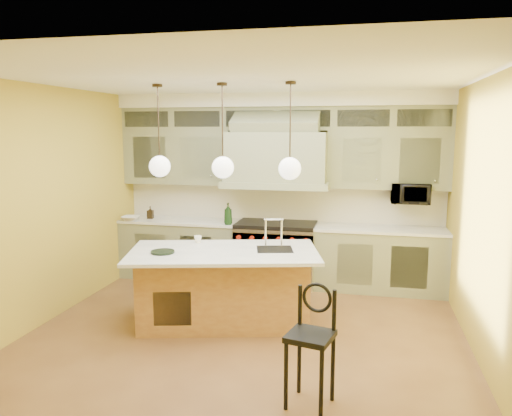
% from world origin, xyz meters
% --- Properties ---
extents(floor, '(5.00, 5.00, 0.00)m').
position_xyz_m(floor, '(0.00, 0.00, 0.00)').
color(floor, brown).
rests_on(floor, ground).
extents(ceiling, '(5.00, 5.00, 0.00)m').
position_xyz_m(ceiling, '(0.00, 0.00, 2.90)').
color(ceiling, white).
rests_on(ceiling, wall_back).
extents(wall_back, '(5.00, 0.00, 5.00)m').
position_xyz_m(wall_back, '(0.00, 2.50, 1.45)').
color(wall_back, gold).
rests_on(wall_back, ground).
extents(wall_front, '(5.00, 0.00, 5.00)m').
position_xyz_m(wall_front, '(0.00, -2.50, 1.45)').
color(wall_front, gold).
rests_on(wall_front, ground).
extents(wall_left, '(0.00, 5.00, 5.00)m').
position_xyz_m(wall_left, '(-2.50, 0.00, 1.45)').
color(wall_left, gold).
rests_on(wall_left, ground).
extents(wall_right, '(0.00, 5.00, 5.00)m').
position_xyz_m(wall_right, '(2.50, 0.00, 1.45)').
color(wall_right, gold).
rests_on(wall_right, ground).
extents(back_cabinetry, '(5.00, 0.77, 2.90)m').
position_xyz_m(back_cabinetry, '(0.00, 2.23, 1.43)').
color(back_cabinetry, gray).
rests_on(back_cabinetry, floor).
extents(range, '(1.20, 0.74, 0.96)m').
position_xyz_m(range, '(0.00, 2.14, 0.49)').
color(range, silver).
rests_on(range, floor).
extents(kitchen_island, '(2.48, 1.71, 1.35)m').
position_xyz_m(kitchen_island, '(-0.34, 0.45, 0.47)').
color(kitchen_island, brown).
rests_on(kitchen_island, floor).
extents(counter_stool, '(0.44, 0.44, 1.06)m').
position_xyz_m(counter_stool, '(0.91, -1.18, 0.60)').
color(counter_stool, black).
rests_on(counter_stool, floor).
extents(microwave, '(0.54, 0.37, 0.30)m').
position_xyz_m(microwave, '(1.95, 2.25, 1.45)').
color(microwave, black).
rests_on(microwave, back_cabinetry).
extents(oil_bottle_a, '(0.13, 0.13, 0.33)m').
position_xyz_m(oil_bottle_a, '(-0.70, 1.92, 1.10)').
color(oil_bottle_a, black).
rests_on(oil_bottle_a, back_cabinetry).
extents(oil_bottle_b, '(0.09, 0.10, 0.20)m').
position_xyz_m(oil_bottle_b, '(-2.07, 2.15, 1.04)').
color(oil_bottle_b, black).
rests_on(oil_bottle_b, back_cabinetry).
extents(fruit_bowl, '(0.31, 0.31, 0.07)m').
position_xyz_m(fruit_bowl, '(-2.30, 1.92, 0.97)').
color(fruit_bowl, white).
rests_on(fruit_bowl, back_cabinetry).
extents(cup, '(0.10, 0.10, 0.09)m').
position_xyz_m(cup, '(-0.77, 0.74, 0.97)').
color(cup, white).
rests_on(cup, kitchen_island).
extents(pendant_left, '(0.26, 0.26, 1.11)m').
position_xyz_m(pendant_left, '(-1.14, 0.45, 1.95)').
color(pendant_left, '#2D2319').
rests_on(pendant_left, ceiling).
extents(pendant_center, '(0.26, 0.26, 1.11)m').
position_xyz_m(pendant_center, '(-0.34, 0.45, 1.95)').
color(pendant_center, '#2D2319').
rests_on(pendant_center, ceiling).
extents(pendant_right, '(0.26, 0.26, 1.11)m').
position_xyz_m(pendant_right, '(0.46, 0.45, 1.95)').
color(pendant_right, '#2D2319').
rests_on(pendant_right, ceiling).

